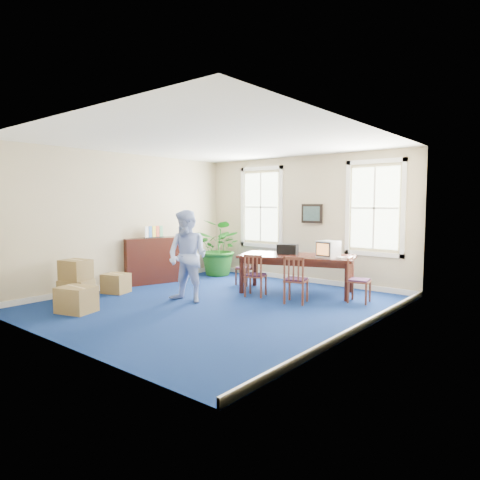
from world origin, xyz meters
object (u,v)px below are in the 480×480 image
Objects in this scene: potted_plant at (220,248)px; crt_tv at (328,249)px; chair_near_left at (256,275)px; man at (188,256)px; cardboard_boxes at (87,280)px; credenza at (154,259)px; conference_table at (297,274)px.

crt_tv is at bearing -9.07° from potted_plant.
potted_plant is at bearing 179.09° from crt_tv.
man is at bearing 41.28° from chair_near_left.
potted_plant reaches higher than cardboard_boxes.
credenza is at bearing 147.77° from man.
man is (-0.74, -1.32, 0.48)m from chair_near_left.
crt_tv is 0.47× the size of chair_near_left.
chair_near_left is 0.60× the size of potted_plant.
cardboard_boxes reaches higher than conference_table.
cardboard_boxes is (0.07, -4.12, -0.32)m from potted_plant.
credenza is (-4.16, -1.32, -0.44)m from crt_tv.
chair_near_left is at bearing -32.15° from potted_plant.
crt_tv is 0.28× the size of potted_plant.
credenza is at bearing -11.58° from chair_near_left.
conference_table is 2.55m from man.
credenza is (-3.42, -1.26, 0.17)m from conference_table.
credenza is (-2.91, -0.40, 0.14)m from chair_near_left.
crt_tv is (0.74, 0.06, 0.61)m from conference_table.
man is 2.38m from credenza.
crt_tv reaches higher than chair_near_left.
conference_table is at bearing -140.46° from chair_near_left.
cardboard_boxes is (0.61, -2.23, -0.14)m from credenza.
man is at bearing 40.12° from cardboard_boxes.
chair_near_left is at bearing -139.98° from conference_table.
credenza reaches higher than cardboard_boxes.
potted_plant is at bearing 110.72° from man.
conference_table is 3.65m from credenza.
credenza is 0.98× the size of potted_plant.
chair_near_left reaches higher than cardboard_boxes.
cardboard_boxes is at bearing -56.85° from credenza.
chair_near_left is 0.58× the size of cardboard_boxes.
chair_near_left reaches higher than conference_table.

